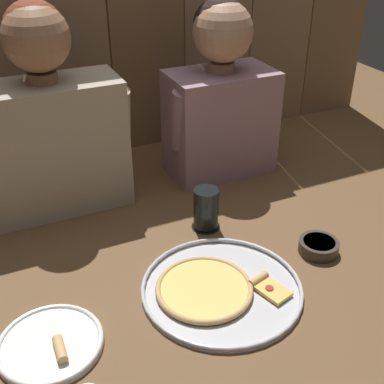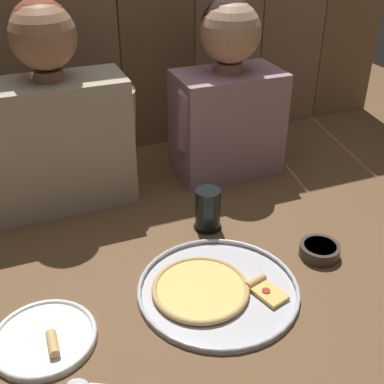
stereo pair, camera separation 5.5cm
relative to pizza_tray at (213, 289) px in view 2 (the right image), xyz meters
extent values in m
plane|color=brown|center=(0.02, 0.08, -0.01)|extent=(3.20, 3.20, 0.00)
cylinder|color=silver|center=(0.01, 0.00, -0.01)|extent=(0.39, 0.39, 0.01)
torus|color=silver|center=(0.01, 0.00, 0.00)|extent=(0.39, 0.39, 0.01)
cylinder|color=#B23823|center=(-0.03, 0.01, 0.00)|extent=(0.23, 0.23, 0.00)
cylinder|color=#EFC660|center=(-0.03, 0.01, 0.00)|extent=(0.22, 0.22, 0.01)
torus|color=tan|center=(-0.03, 0.01, 0.00)|extent=(0.24, 0.24, 0.01)
cube|color=#EABC56|center=(0.12, -0.06, 0.00)|extent=(0.08, 0.10, 0.01)
cylinder|color=tan|center=(0.10, -0.02, 0.01)|extent=(0.06, 0.03, 0.02)
cylinder|color=#A3281E|center=(0.11, -0.06, 0.01)|extent=(0.02, 0.02, 0.00)
cylinder|color=white|center=(-0.40, -0.01, 0.00)|extent=(0.23, 0.23, 0.01)
torus|color=white|center=(-0.40, -0.01, 0.00)|extent=(0.23, 0.23, 0.01)
cylinder|color=tan|center=(-0.39, -0.04, 0.01)|extent=(0.02, 0.06, 0.02)
cylinder|color=black|center=(0.10, 0.26, -0.01)|extent=(0.08, 0.08, 0.01)
cylinder|color=black|center=(0.10, 0.26, 0.06)|extent=(0.07, 0.07, 0.12)
cylinder|color=#3D332D|center=(0.32, 0.02, 0.01)|extent=(0.11, 0.11, 0.03)
cylinder|color=#B23823|center=(0.32, 0.02, 0.02)|extent=(0.09, 0.09, 0.02)
ellipsoid|color=silver|center=(-0.36, -0.15, 0.00)|extent=(0.05, 0.05, 0.01)
cube|color=#B2A38E|center=(-0.26, 0.56, 0.19)|extent=(0.41, 0.19, 0.39)
cylinder|color=#9E7051|center=(-0.26, 0.56, 0.39)|extent=(0.08, 0.08, 0.03)
sphere|color=#9E7051|center=(-0.26, 0.56, 0.50)|extent=(0.18, 0.18, 0.18)
sphere|color=brown|center=(-0.26, 0.57, 0.51)|extent=(0.16, 0.16, 0.16)
cylinder|color=#B2A38E|center=(-0.07, 0.52, 0.24)|extent=(0.08, 0.12, 0.22)
cube|color=gray|center=(0.29, 0.56, 0.16)|extent=(0.34, 0.21, 0.35)
cylinder|color=tan|center=(0.29, 0.56, 0.35)|extent=(0.08, 0.08, 0.03)
sphere|color=tan|center=(0.29, 0.56, 0.46)|extent=(0.19, 0.19, 0.19)
sphere|color=black|center=(0.29, 0.57, 0.48)|extent=(0.17, 0.17, 0.17)
cylinder|color=gray|center=(0.14, 0.52, 0.22)|extent=(0.08, 0.10, 0.20)
cylinder|color=gray|center=(0.44, 0.52, 0.22)|extent=(0.08, 0.12, 0.20)
camera|label=1|loc=(-0.43, -0.80, 0.82)|focal=46.43mm
camera|label=2|loc=(-0.38, -0.83, 0.82)|focal=46.43mm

